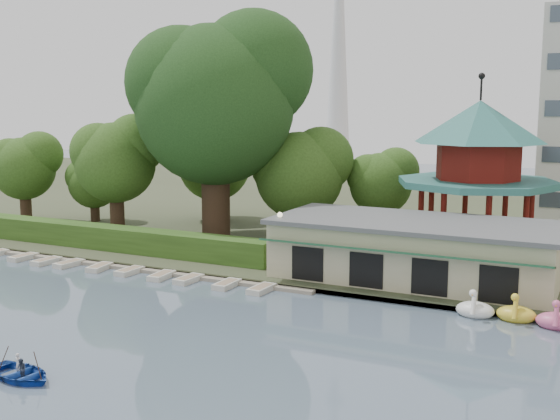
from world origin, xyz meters
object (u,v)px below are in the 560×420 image
Objects in this scene: dock at (106,264)px; big_tree at (218,93)px; rowboat_with_passengers at (20,368)px; pavilion at (478,161)px; boathouse at (415,249)px.

dock is 16.99m from big_tree.
big_tree is at bearing 104.46° from rowboat_with_passengers.
rowboat_with_passengers is (-13.17, -33.44, -6.97)m from pavilion.
pavilion reaches higher than rowboat_with_passengers.
big_tree reaches higher than rowboat_with_passengers.
dock is at bearing -148.34° from pavilion.
boathouse is 3.42× the size of rowboat_with_passengers.
rowboat_with_passengers is (-11.17, -23.41, -1.85)m from boathouse.
dock is 6.26× the size of rowboat_with_passengers.
rowboat_with_passengers is at bearing -111.50° from pavilion.
dock is 29.14m from pavilion.
boathouse reaches higher than rowboat_with_passengers.
pavilion reaches higher than boathouse.
pavilion is at bearing 10.30° from big_tree.
big_tree is 32.94m from rowboat_with_passengers.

